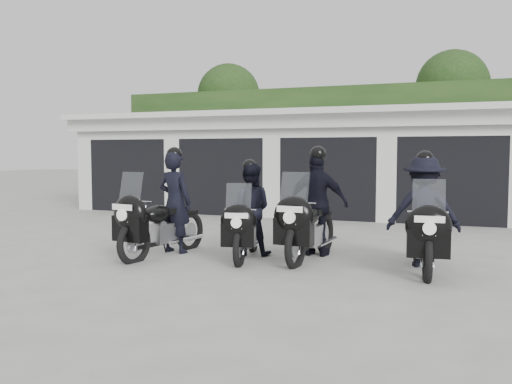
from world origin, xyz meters
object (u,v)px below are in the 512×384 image
(police_bike_c, at_px, (314,209))
(police_bike_d, at_px, (424,217))
(police_bike_a, at_px, (164,211))
(police_bike_b, at_px, (248,215))

(police_bike_c, distance_m, police_bike_d, 1.84)
(police_bike_a, relative_size, police_bike_d, 1.03)
(police_bike_c, bearing_deg, police_bike_d, -4.00)
(police_bike_c, relative_size, police_bike_d, 1.05)
(police_bike_d, bearing_deg, police_bike_a, 179.08)
(police_bike_c, bearing_deg, police_bike_a, -159.57)
(police_bike_a, distance_m, police_bike_b, 1.48)
(police_bike_a, xyz_separation_m, police_bike_c, (2.51, 0.71, 0.06))
(police_bike_c, bearing_deg, police_bike_b, -158.33)
(police_bike_b, relative_size, police_bike_c, 0.87)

